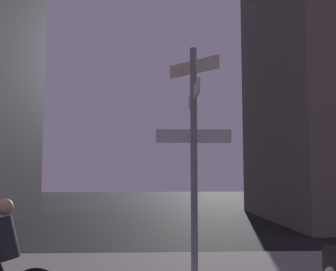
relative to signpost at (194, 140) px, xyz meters
name	(u,v)px	position (x,y,z in m)	size (l,w,h in m)	color
sidewalk_kerb	(156,271)	(-0.66, 0.86, -2.47)	(40.00, 2.83, 0.14)	gray
signpost	(194,140)	(0.00, 0.00, 0.00)	(1.35, 1.72, 4.06)	gray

